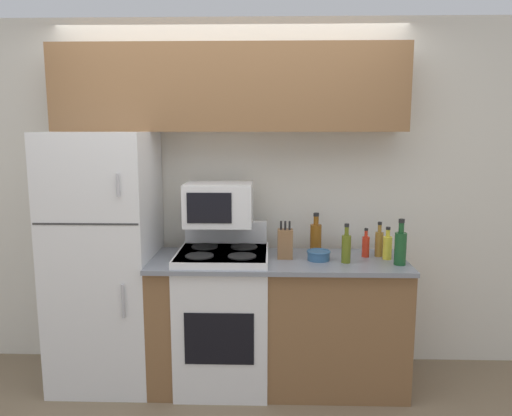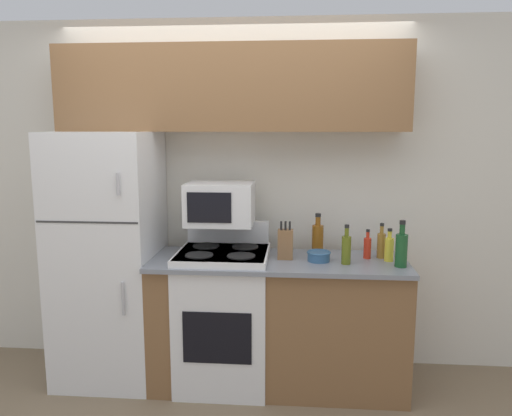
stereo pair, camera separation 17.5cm
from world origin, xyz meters
name	(u,v)px [view 2 (the right image)]	position (x,y,z in m)	size (l,w,h in m)	color
ground_plane	(224,403)	(0.00, 0.00, 0.00)	(12.00, 12.00, 0.00)	#7F6B51
wall_back	(235,196)	(0.00, 0.70, 1.27)	(8.00, 0.05, 2.55)	silver
lower_cabinets	(278,322)	(0.34, 0.29, 0.45)	(1.72, 0.61, 0.90)	brown
refrigerator	(109,257)	(-0.86, 0.33, 0.88)	(0.68, 0.69, 1.75)	white
upper_cabinets	(231,89)	(0.00, 0.51, 2.04)	(2.40, 0.33, 0.58)	brown
stove	(224,316)	(-0.03, 0.27, 0.49)	(0.61, 0.60, 1.11)	white
microwave	(220,204)	(-0.07, 0.38, 1.26)	(0.46, 0.35, 0.29)	white
knife_block	(285,244)	(0.39, 0.29, 1.01)	(0.10, 0.08, 0.26)	brown
bowl	(319,256)	(0.61, 0.25, 0.94)	(0.16, 0.16, 0.06)	#335B84
bottle_wine_green	(401,249)	(1.12, 0.16, 1.02)	(0.08, 0.08, 0.30)	#194C23
bottle_vinegar	(381,244)	(1.03, 0.37, 1.00)	(0.06, 0.06, 0.24)	olive
bottle_whiskey	(318,237)	(0.61, 0.48, 1.01)	(0.08, 0.08, 0.28)	brown
bottle_cooking_spray	(389,248)	(1.07, 0.29, 0.99)	(0.06, 0.06, 0.22)	gold
bottle_hot_sauce	(367,247)	(0.94, 0.34, 0.98)	(0.05, 0.05, 0.20)	red
bottle_olive_oil	(346,249)	(0.78, 0.19, 1.01)	(0.06, 0.06, 0.26)	#5B6619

